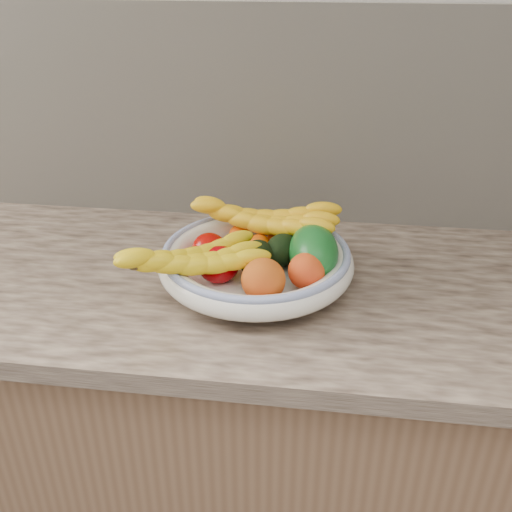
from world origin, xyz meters
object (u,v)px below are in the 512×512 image
object	(u,v)px
fruit_bowl	(256,261)
green_mango	(313,252)
banana_bunch_back	(263,223)
banana_bunch_front	(192,263)

from	to	relation	value
fruit_bowl	green_mango	size ratio (longest dim) A/B	2.68
fruit_bowl	banana_bunch_back	size ratio (longest dim) A/B	1.16
fruit_bowl	green_mango	bearing A→B (deg)	0.66
fruit_bowl	banana_bunch_front	size ratio (longest dim) A/B	1.30
fruit_bowl	banana_bunch_front	xyz separation A→B (m)	(-0.11, -0.08, 0.03)
fruit_bowl	green_mango	xyz separation A→B (m)	(0.11, 0.00, 0.03)
green_mango	banana_bunch_back	bearing A→B (deg)	127.33
banana_bunch_back	banana_bunch_front	xyz separation A→B (m)	(-0.11, -0.18, -0.01)
fruit_bowl	banana_bunch_back	xyz separation A→B (m)	(0.00, 0.10, 0.04)
fruit_bowl	green_mango	distance (m)	0.12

